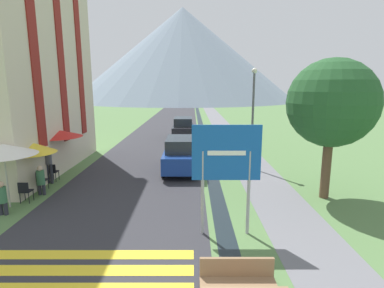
{
  "coord_description": "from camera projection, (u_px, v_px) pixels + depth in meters",
  "views": [
    {
      "loc": [
        0.18,
        -3.82,
        4.49
      ],
      "look_at": [
        0.12,
        10.0,
        1.81
      ],
      "focal_mm": 28.0,
      "sensor_mm": 36.0,
      "label": 1
    }
  ],
  "objects": [
    {
      "name": "ground_plane",
      "position": [
        191.0,
        142.0,
        24.24
      ],
      "size": [
        160.0,
        160.0,
        0.0
      ],
      "primitive_type": "plane",
      "color": "#517542"
    },
    {
      "name": "road",
      "position": [
        170.0,
        126.0,
        34.06
      ],
      "size": [
        6.4,
        60.0,
        0.01
      ],
      "color": "#2D2D33",
      "rests_on": "ground_plane"
    },
    {
      "name": "footpath",
      "position": [
        223.0,
        126.0,
        34.04
      ],
      "size": [
        2.2,
        60.0,
        0.01
      ],
      "color": "slate",
      "rests_on": "ground_plane"
    },
    {
      "name": "drainage_channel",
      "position": [
        202.0,
        126.0,
        34.05
      ],
      "size": [
        0.6,
        60.0,
        0.0
      ],
      "color": "black",
      "rests_on": "ground_plane"
    },
    {
      "name": "crosswalk_marking",
      "position": [
        85.0,
        270.0,
        7.41
      ],
      "size": [
        5.44,
        1.84,
        0.01
      ],
      "color": "yellow",
      "rests_on": "ground_plane"
    },
    {
      "name": "mountain_distant",
      "position": [
        184.0,
        55.0,
        92.7
      ],
      "size": [
        68.22,
        68.22,
        27.88
      ],
      "color": "slate",
      "rests_on": "ground_plane"
    },
    {
      "name": "hotel_building",
      "position": [
        4.0,
        37.0,
        15.1
      ],
      "size": [
        6.2,
        9.97,
        12.94
      ],
      "color": "beige",
      "rests_on": "ground_plane"
    },
    {
      "name": "road_sign",
      "position": [
        227.0,
        162.0,
        8.83
      ],
      "size": [
        2.04,
        0.11,
        3.39
      ],
      "color": "#9E9EA3",
      "rests_on": "ground_plane"
    },
    {
      "name": "parked_car_near",
      "position": [
        182.0,
        154.0,
        16.01
      ],
      "size": [
        1.89,
        4.31,
        1.82
      ],
      "color": "navy",
      "rests_on": "ground_plane"
    },
    {
      "name": "parked_car_far",
      "position": [
        185.0,
        128.0,
        26.04
      ],
      "size": [
        1.88,
        4.45,
        1.82
      ],
      "color": "black",
      "rests_on": "ground_plane"
    },
    {
      "name": "cafe_chair_far_right",
      "position": [
        54.0,
        171.0,
        14.29
      ],
      "size": [
        0.4,
        0.4,
        0.85
      ],
      "rotation": [
        0.0,
        0.0,
        0.08
      ],
      "color": "black",
      "rests_on": "ground_plane"
    },
    {
      "name": "cafe_chair_far_left",
      "position": [
        48.0,
        171.0,
        14.22
      ],
      "size": [
        0.4,
        0.4,
        0.85
      ],
      "rotation": [
        0.0,
        0.0,
        0.4
      ],
      "color": "black",
      "rests_on": "ground_plane"
    },
    {
      "name": "cafe_chair_near_right",
      "position": [
        26.0,
        190.0,
        11.64
      ],
      "size": [
        0.4,
        0.4,
        0.85
      ],
      "rotation": [
        0.0,
        0.0,
        -0.28
      ],
      "color": "black",
      "rests_on": "ground_plane"
    },
    {
      "name": "cafe_chair_middle",
      "position": [
        43.0,
        179.0,
        13.01
      ],
      "size": [
        0.4,
        0.4,
        0.85
      ],
      "rotation": [
        0.0,
        0.0,
        -0.33
      ],
      "color": "black",
      "rests_on": "ground_plane"
    },
    {
      "name": "cafe_umbrella_front_white",
      "position": [
        5.0,
        149.0,
        10.88
      ],
      "size": [
        2.31,
        2.31,
        2.43
      ],
      "color": "#B7B2A8",
      "rests_on": "ground_plane"
    },
    {
      "name": "cafe_umbrella_middle_yellow",
      "position": [
        32.0,
        147.0,
        12.72
      ],
      "size": [
        2.1,
        2.1,
        2.17
      ],
      "color": "#B7B2A8",
      "rests_on": "ground_plane"
    },
    {
      "name": "cafe_umbrella_rear_red",
      "position": [
        59.0,
        133.0,
        15.26
      ],
      "size": [
        2.44,
        2.44,
        2.3
      ],
      "color": "#B7B2A8",
      "rests_on": "ground_plane"
    },
    {
      "name": "person_seated_far",
      "position": [
        3.0,
        196.0,
        10.5
      ],
      "size": [
        0.32,
        0.32,
        1.23
      ],
      "color": "#282833",
      "rests_on": "ground_plane"
    },
    {
      "name": "person_seated_near",
      "position": [
        42.0,
        179.0,
        12.45
      ],
      "size": [
        0.32,
        0.32,
        1.26
      ],
      "color": "#282833",
      "rests_on": "ground_plane"
    },
    {
      "name": "person_standing_terrace",
      "position": [
        50.0,
        161.0,
        13.87
      ],
      "size": [
        0.32,
        0.32,
        1.8
      ],
      "color": "#282833",
      "rests_on": "ground_plane"
    },
    {
      "name": "streetlamp",
      "position": [
        254.0,
        111.0,
        15.96
      ],
      "size": [
        0.28,
        0.28,
        5.41
      ],
      "color": "#515156",
      "rests_on": "ground_plane"
    },
    {
      "name": "tree_by_path",
      "position": [
        333.0,
        103.0,
        11.54
      ],
      "size": [
        3.43,
        3.43,
        5.56
      ],
      "color": "brown",
      "rests_on": "ground_plane"
    }
  ]
}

